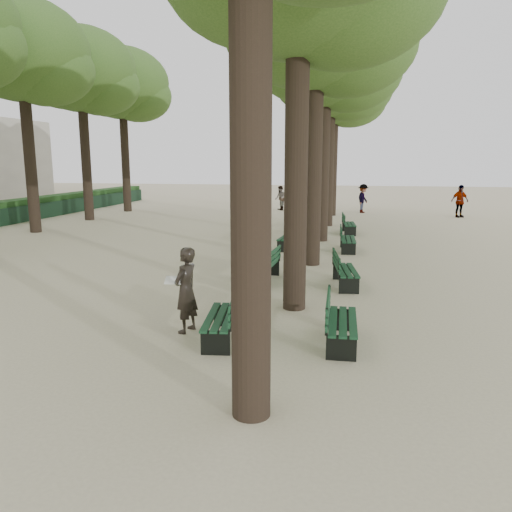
# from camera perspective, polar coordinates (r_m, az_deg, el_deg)

# --- Properties ---
(ground) EXTENTS (120.00, 120.00, 0.00)m
(ground) POSITION_cam_1_polar(r_m,az_deg,el_deg) (9.19, -7.36, -10.76)
(ground) COLOR beige
(ground) RESTS_ON ground
(tree_central_2) EXTENTS (6.00, 6.00, 9.95)m
(tree_central_2) POSITION_cam_1_polar(r_m,az_deg,el_deg) (16.70, 6.99, 25.68)
(tree_central_2) COLOR #33261C
(tree_central_2) RESTS_ON ground
(tree_central_3) EXTENTS (6.00, 6.00, 9.95)m
(tree_central_3) POSITION_cam_1_polar(r_m,az_deg,el_deg) (21.56, 8.00, 22.26)
(tree_central_3) COLOR #33261C
(tree_central_3) RESTS_ON ground
(tree_central_4) EXTENTS (6.00, 6.00, 9.95)m
(tree_central_4) POSITION_cam_1_polar(r_m,az_deg,el_deg) (26.47, 8.62, 20.11)
(tree_central_4) COLOR #33261C
(tree_central_4) RESTS_ON ground
(tree_central_5) EXTENTS (6.00, 6.00, 9.95)m
(tree_central_5) POSITION_cam_1_polar(r_m,az_deg,el_deg) (31.41, 9.03, 18.62)
(tree_central_5) COLOR #33261C
(tree_central_5) RESTS_ON ground
(tree_far_3) EXTENTS (6.00, 6.00, 10.45)m
(tree_far_3) POSITION_cam_1_polar(r_m,az_deg,el_deg) (26.17, -25.29, 20.43)
(tree_far_3) COLOR #33261C
(tree_far_3) RESTS_ON ground
(tree_far_4) EXTENTS (6.00, 6.00, 10.45)m
(tree_far_4) POSITION_cam_1_polar(r_m,az_deg,el_deg) (30.34, -19.45, 19.38)
(tree_far_4) COLOR #33261C
(tree_far_4) RESTS_ON ground
(tree_far_5) EXTENTS (6.00, 6.00, 10.45)m
(tree_far_5) POSITION_cam_1_polar(r_m,az_deg,el_deg) (34.74, -15.10, 18.46)
(tree_far_5) COLOR #33261C
(tree_far_5) RESTS_ON ground
(bench_left_0) EXTENTS (0.79, 1.86, 0.92)m
(bench_left_0) POSITION_cam_1_polar(r_m,az_deg,el_deg) (9.62, -4.01, -7.96)
(bench_left_0) COLOR black
(bench_left_0) RESTS_ON ground
(bench_left_1) EXTENTS (0.69, 1.83, 0.92)m
(bench_left_1) POSITION_cam_1_polar(r_m,az_deg,el_deg) (14.09, 0.95, -1.82)
(bench_left_1) COLOR black
(bench_left_1) RESTS_ON ground
(bench_left_2) EXTENTS (0.72, 1.84, 0.92)m
(bench_left_2) POSITION_cam_1_polar(r_m,az_deg,el_deg) (19.29, 3.71, 1.64)
(bench_left_2) COLOR black
(bench_left_2) RESTS_ON ground
(bench_left_3) EXTENTS (0.77, 1.85, 0.92)m
(bench_left_3) POSITION_cam_1_polar(r_m,az_deg,el_deg) (23.90, 5.13, 3.42)
(bench_left_3) COLOR black
(bench_left_3) RESTS_ON ground
(bench_right_0) EXTENTS (0.61, 1.81, 0.92)m
(bench_right_0) POSITION_cam_1_polar(r_m,az_deg,el_deg) (9.49, 9.77, -8.38)
(bench_right_0) COLOR black
(bench_right_0) RESTS_ON ground
(bench_right_1) EXTENTS (0.81, 1.86, 0.92)m
(bench_right_1) POSITION_cam_1_polar(r_m,az_deg,el_deg) (13.74, 10.20, -2.32)
(bench_right_1) COLOR black
(bench_right_1) RESTS_ON ground
(bench_right_2) EXTENTS (0.66, 1.83, 0.92)m
(bench_right_2) POSITION_cam_1_polar(r_m,az_deg,el_deg) (19.08, 10.45, 1.37)
(bench_right_2) COLOR black
(bench_right_2) RESTS_ON ground
(bench_right_3) EXTENTS (0.72, 1.84, 0.92)m
(bench_right_3) POSITION_cam_1_polar(r_m,az_deg,el_deg) (23.62, 10.58, 3.19)
(bench_right_3) COLOR black
(bench_right_3) RESTS_ON ground
(man_with_map) EXTENTS (0.69, 0.75, 1.72)m
(man_with_map) POSITION_cam_1_polar(r_m,az_deg,el_deg) (9.95, -8.01, -3.87)
(man_with_map) COLOR black
(man_with_map) RESTS_ON ground
(pedestrian_c) EXTENTS (1.19, 0.82, 1.93)m
(pedestrian_c) POSITION_cam_1_polar(r_m,az_deg,el_deg) (32.19, 22.26, 5.82)
(pedestrian_c) COLOR #262628
(pedestrian_c) RESTS_ON ground
(pedestrian_a) EXTENTS (0.65, 0.87, 1.66)m
(pedestrian_a) POSITION_cam_1_polar(r_m,az_deg,el_deg) (34.02, 2.78, 6.63)
(pedestrian_a) COLOR #262628
(pedestrian_a) RESTS_ON ground
(pedestrian_b) EXTENTS (0.77, 1.25, 1.85)m
(pedestrian_b) POSITION_cam_1_polar(r_m,az_deg,el_deg) (33.12, 12.14, 6.45)
(pedestrian_b) COLOR #262628
(pedestrian_b) RESTS_ON ground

